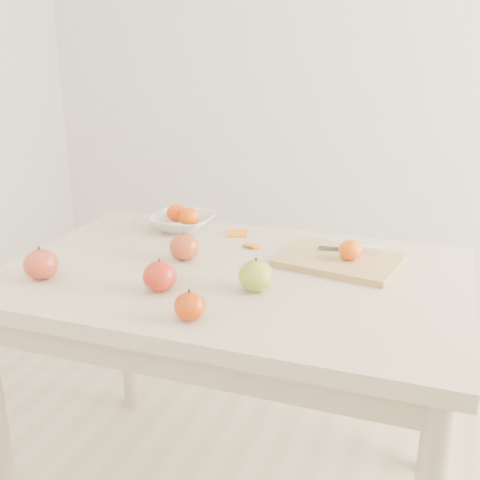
% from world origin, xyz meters
% --- Properties ---
extents(table, '(1.20, 0.80, 0.75)m').
position_xyz_m(table, '(0.00, 0.00, 0.65)').
color(table, beige).
rests_on(table, ground).
extents(cutting_board, '(0.35, 0.28, 0.02)m').
position_xyz_m(cutting_board, '(0.25, 0.15, 0.76)').
color(cutting_board, tan).
rests_on(cutting_board, table).
extents(board_tangerine, '(0.06, 0.06, 0.05)m').
position_xyz_m(board_tangerine, '(0.28, 0.14, 0.80)').
color(board_tangerine, '#DC4A07').
rests_on(board_tangerine, cutting_board).
extents(fruit_bowl, '(0.20, 0.20, 0.05)m').
position_xyz_m(fruit_bowl, '(-0.28, 0.28, 0.77)').
color(fruit_bowl, white).
rests_on(fruit_bowl, table).
extents(bowl_tangerine_near, '(0.07, 0.07, 0.06)m').
position_xyz_m(bowl_tangerine_near, '(-0.30, 0.29, 0.80)').
color(bowl_tangerine_near, '#DC4007').
rests_on(bowl_tangerine_near, fruit_bowl).
extents(bowl_tangerine_far, '(0.07, 0.07, 0.06)m').
position_xyz_m(bowl_tangerine_far, '(-0.25, 0.26, 0.80)').
color(bowl_tangerine_far, '#E25007').
rests_on(bowl_tangerine_far, fruit_bowl).
extents(orange_peel_a, '(0.07, 0.06, 0.01)m').
position_xyz_m(orange_peel_a, '(-0.09, 0.28, 0.75)').
color(orange_peel_a, orange).
rests_on(orange_peel_a, table).
extents(orange_peel_b, '(0.05, 0.05, 0.01)m').
position_xyz_m(orange_peel_b, '(-0.01, 0.19, 0.75)').
color(orange_peel_b, orange).
rests_on(orange_peel_b, table).
extents(paring_knife, '(0.17, 0.06, 0.01)m').
position_xyz_m(paring_knife, '(0.30, 0.22, 0.78)').
color(paring_knife, white).
rests_on(paring_knife, cutting_board).
extents(apple_green, '(0.09, 0.09, 0.08)m').
position_xyz_m(apple_green, '(0.09, -0.10, 0.79)').
color(apple_green, olive).
rests_on(apple_green, table).
extents(apple_red_b, '(0.08, 0.08, 0.07)m').
position_xyz_m(apple_red_b, '(-0.16, 0.03, 0.79)').
color(apple_red_b, maroon).
rests_on(apple_red_b, table).
extents(apple_red_c, '(0.07, 0.07, 0.06)m').
position_xyz_m(apple_red_c, '(0.01, -0.30, 0.78)').
color(apple_red_c, '#970C02').
rests_on(apple_red_c, table).
extents(apple_red_d, '(0.09, 0.09, 0.08)m').
position_xyz_m(apple_red_d, '(-0.44, -0.21, 0.79)').
color(apple_red_d, maroon).
rests_on(apple_red_d, table).
extents(apple_red_e, '(0.08, 0.08, 0.07)m').
position_xyz_m(apple_red_e, '(-0.12, -0.18, 0.79)').
color(apple_red_e, maroon).
rests_on(apple_red_e, table).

